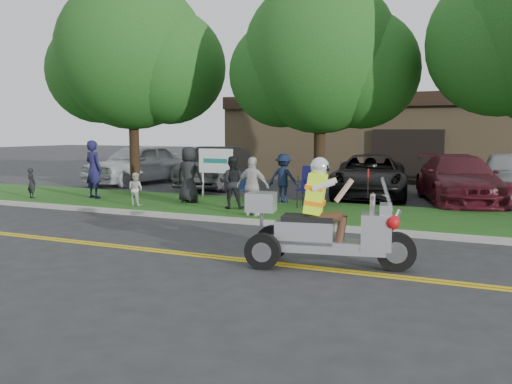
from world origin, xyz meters
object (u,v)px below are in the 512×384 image
at_px(spectator_adult_left, 94,169).
at_px(parked_car_far_right, 511,175).
at_px(parked_car_far_left, 137,164).
at_px(parked_car_right, 459,179).
at_px(lawn_chair_a, 240,185).
at_px(parked_car_mid, 370,176).
at_px(spectator_adult_right, 253,186).
at_px(parked_car_left, 217,168).
at_px(trike_scooter, 321,229).
at_px(lawn_chair_b, 310,184).
at_px(spectator_adult_mid, 232,182).

xyz_separation_m(spectator_adult_left, parked_car_far_right, (12.64, 6.04, -0.22)).
xyz_separation_m(parked_car_far_left, parked_car_right, (13.50, -1.01, -0.12)).
relative_size(lawn_chair_a, parked_car_mid, 0.18).
height_order(lawn_chair_a, parked_car_far_left, parked_car_far_left).
relative_size(parked_car_right, parked_car_far_right, 1.08).
height_order(spectator_adult_right, parked_car_mid, spectator_adult_right).
bearing_deg(parked_car_left, spectator_adult_left, -117.74).
distance_m(trike_scooter, parked_car_far_left, 16.16).
bearing_deg(lawn_chair_b, parked_car_far_left, 154.11).
bearing_deg(lawn_chair_a, trike_scooter, -42.14).
xyz_separation_m(lawn_chair_a, parked_car_far_right, (7.78, 4.87, 0.21)).
distance_m(lawn_chair_b, spectator_adult_mid, 2.34).
bearing_deg(parked_car_left, lawn_chair_b, -47.73).
bearing_deg(parked_car_mid, parked_car_left, 165.71).
bearing_deg(trike_scooter, parked_car_mid, 87.33).
bearing_deg(parked_car_right, parked_car_far_right, 27.98).
xyz_separation_m(lawn_chair_a, spectator_adult_mid, (0.44, -1.44, 0.23)).
bearing_deg(spectator_adult_right, trike_scooter, 130.02).
bearing_deg(spectator_adult_mid, trike_scooter, 111.36).
relative_size(spectator_adult_left, parked_car_right, 0.36).
relative_size(trike_scooter, parked_car_mid, 0.54).
height_order(lawn_chair_b, spectator_adult_mid, spectator_adult_mid).
bearing_deg(parked_car_right, parked_car_far_left, 159.43).
height_order(spectator_adult_left, parked_car_left, spectator_adult_left).
xyz_separation_m(lawn_chair_a, parked_car_mid, (3.24, 3.80, 0.11)).
xyz_separation_m(parked_car_far_left, parked_car_left, (4.14, -0.20, -0.04)).
xyz_separation_m(lawn_chair_b, parked_car_far_right, (5.40, 5.00, 0.06)).
bearing_deg(spectator_adult_mid, parked_car_mid, -137.40).
height_order(lawn_chair_b, spectator_adult_left, spectator_adult_left).
relative_size(lawn_chair_b, parked_car_left, 0.23).
relative_size(lawn_chair_a, parked_car_left, 0.18).
xyz_separation_m(lawn_chair_a, spectator_adult_right, (1.55, -2.40, 0.25)).
relative_size(lawn_chair_a, lawn_chair_b, 0.79).
distance_m(trike_scooter, spectator_adult_mid, 6.60).
bearing_deg(parked_car_far_right, spectator_adult_right, -132.93).
height_order(trike_scooter, parked_car_far_right, trike_scooter).
xyz_separation_m(spectator_adult_right, parked_car_far_right, (6.23, 7.27, -0.04)).
height_order(parked_car_far_left, parked_car_mid, parked_car_far_left).
relative_size(lawn_chair_b, parked_car_mid, 0.22).
bearing_deg(parked_car_left, parked_car_far_left, 167.58).
height_order(lawn_chair_a, parked_car_mid, parked_car_mid).
bearing_deg(spectator_adult_left, lawn_chair_b, -157.52).
xyz_separation_m(lawn_chair_b, parked_car_mid, (0.87, 3.93, -0.03)).
height_order(spectator_adult_right, parked_car_far_left, parked_car_far_left).
bearing_deg(lawn_chair_b, trike_scooter, -70.37).
bearing_deg(parked_car_mid, spectator_adult_right, -116.16).
distance_m(spectator_adult_left, parked_car_mid, 9.52).
distance_m(lawn_chair_a, parked_car_right, 7.10).
xyz_separation_m(trike_scooter, parked_car_right, (1.51, 9.83, 0.11)).
relative_size(spectator_adult_left, parked_car_far_right, 0.39).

